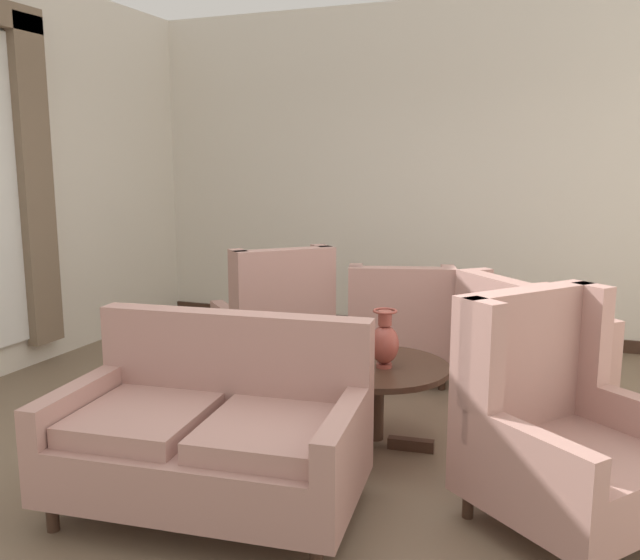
% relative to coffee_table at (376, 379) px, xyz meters
% --- Properties ---
extents(ground, '(8.89, 8.89, 0.00)m').
position_rel_coffee_table_xyz_m(ground, '(-0.20, -0.32, -0.43)').
color(ground, brown).
extents(wall_back, '(6.32, 0.08, 3.25)m').
position_rel_coffee_table_xyz_m(wall_back, '(-0.20, 2.85, 1.20)').
color(wall_back, silver).
rests_on(wall_back, ground).
extents(wall_left, '(0.08, 4.44, 3.25)m').
position_rel_coffee_table_xyz_m(wall_left, '(-3.28, 0.63, 1.20)').
color(wall_left, silver).
rests_on(wall_left, ground).
extents(baseboard_back, '(6.16, 0.03, 0.12)m').
position_rel_coffee_table_xyz_m(baseboard_back, '(-0.20, 2.80, -0.37)').
color(baseboard_back, '#382319').
rests_on(baseboard_back, ground).
extents(coffee_table, '(0.88, 0.88, 0.52)m').
position_rel_coffee_table_xyz_m(coffee_table, '(0.00, 0.00, 0.00)').
color(coffee_table, '#382319').
rests_on(coffee_table, ground).
extents(porcelain_vase, '(0.17, 0.17, 0.35)m').
position_rel_coffee_table_xyz_m(porcelain_vase, '(0.06, -0.04, 0.25)').
color(porcelain_vase, brown).
rests_on(porcelain_vase, coffee_table).
extents(settee, '(1.58, 1.01, 0.95)m').
position_rel_coffee_table_xyz_m(settee, '(-0.55, -1.01, -0.03)').
color(settee, tan).
rests_on(settee, ground).
extents(armchair_near_sideboard, '(1.11, 1.11, 1.10)m').
position_rel_coffee_table_xyz_m(armchair_near_sideboard, '(-1.08, 0.86, 0.03)').
color(armchair_near_sideboard, tan).
rests_on(armchair_near_sideboard, ground).
extents(armchair_beside_settee, '(0.99, 0.99, 0.95)m').
position_rel_coffee_table_xyz_m(armchair_beside_settee, '(-0.20, 1.34, -0.01)').
color(armchair_beside_settee, tan).
rests_on(armchair_beside_settee, ground).
extents(armchair_far_left, '(1.18, 1.18, 1.11)m').
position_rel_coffee_table_xyz_m(armchair_far_left, '(1.06, -0.51, 0.03)').
color(armchair_far_left, tan).
rests_on(armchair_far_left, ground).
extents(armchair_near_window, '(1.16, 1.15, 0.96)m').
position_rel_coffee_table_xyz_m(armchair_near_window, '(0.79, 1.08, -0.01)').
color(armchair_near_window, tan).
rests_on(armchair_near_window, ground).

